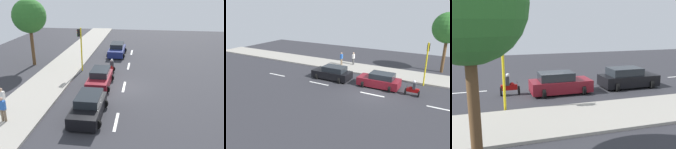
# 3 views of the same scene
# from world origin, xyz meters

# --- Properties ---
(ground_plane) EXTENTS (40.00, 60.00, 0.10)m
(ground_plane) POSITION_xyz_m (0.00, 0.00, -0.05)
(ground_plane) COLOR #2D2D33
(sidewalk) EXTENTS (4.00, 60.00, 0.15)m
(sidewalk) POSITION_xyz_m (7.00, 0.00, 0.07)
(sidewalk) COLOR #9E998E
(sidewalk) RESTS_ON ground
(lane_stripe_far_north) EXTENTS (0.20, 2.40, 0.01)m
(lane_stripe_far_north) POSITION_xyz_m (0.00, -12.00, 0.01)
(lane_stripe_far_north) COLOR white
(lane_stripe_far_north) RESTS_ON ground
(lane_stripe_north) EXTENTS (0.20, 2.40, 0.01)m
(lane_stripe_north) POSITION_xyz_m (0.00, -6.00, 0.01)
(lane_stripe_north) COLOR white
(lane_stripe_north) RESTS_ON ground
(lane_stripe_mid) EXTENTS (0.20, 2.40, 0.01)m
(lane_stripe_mid) POSITION_xyz_m (0.00, 0.00, 0.01)
(lane_stripe_mid) COLOR white
(lane_stripe_mid) RESTS_ON ground
(lane_stripe_south) EXTENTS (0.20, 2.40, 0.01)m
(lane_stripe_south) POSITION_xyz_m (0.00, 6.00, 0.01)
(lane_stripe_south) COLOR white
(lane_stripe_south) RESTS_ON ground
(car_dark_blue) EXTENTS (2.28, 4.47, 1.52)m
(car_dark_blue) POSITION_xyz_m (1.81, -10.45, 0.71)
(car_dark_blue) COLOR navy
(car_dark_blue) RESTS_ON ground
(car_maroon) EXTENTS (2.21, 4.19, 1.52)m
(car_maroon) POSITION_xyz_m (2.15, 0.04, 0.71)
(car_maroon) COLOR maroon
(car_maroon) RESTS_ON ground
(car_black) EXTENTS (2.32, 4.34, 1.52)m
(car_black) POSITION_xyz_m (1.97, 5.46, 0.71)
(car_black) COLOR black
(car_black) RESTS_ON ground
(motorcycle) EXTENTS (0.60, 1.30, 1.53)m
(motorcycle) POSITION_xyz_m (1.55, -3.33, 0.64)
(motorcycle) COLOR black
(motorcycle) RESTS_ON ground
(pedestrian_near_signal) EXTENTS (0.40, 0.24, 1.69)m
(pedestrian_near_signal) POSITION_xyz_m (8.06, 5.72, 1.06)
(pedestrian_near_signal) COLOR #3F3F3F
(pedestrian_near_signal) RESTS_ON sidewalk
(pedestrian_by_tree) EXTENTS (0.40, 0.24, 1.69)m
(pedestrian_by_tree) POSITION_xyz_m (7.21, 7.11, 1.06)
(pedestrian_by_tree) COLOR #72604C
(pedestrian_by_tree) RESTS_ON sidewalk
(traffic_light_corner) EXTENTS (0.49, 0.24, 4.50)m
(traffic_light_corner) POSITION_xyz_m (4.85, -3.85, 2.93)
(traffic_light_corner) COLOR yellow
(traffic_light_corner) RESTS_ON ground
(street_tree_north) EXTENTS (3.59, 3.59, 7.22)m
(street_tree_north) POSITION_xyz_m (10.62, -5.13, 5.39)
(street_tree_north) COLOR brown
(street_tree_north) RESTS_ON ground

